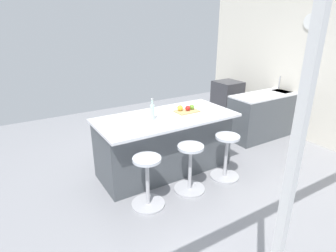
# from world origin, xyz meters

# --- Properties ---
(ground_plane) EXTENTS (7.62, 7.62, 0.00)m
(ground_plane) POSITION_xyz_m (0.00, 0.00, 0.00)
(ground_plane) COLOR gray
(interior_partition_left) EXTENTS (0.15, 4.98, 2.82)m
(interior_partition_left) POSITION_xyz_m (-2.93, 0.00, 1.41)
(interior_partition_left) COLOR silver
(interior_partition_left) RESTS_ON ground_plane
(sink_cabinet) EXTENTS (2.10, 0.60, 1.18)m
(sink_cabinet) POSITION_xyz_m (-2.58, -0.28, 0.46)
(sink_cabinet) COLOR #4C5156
(sink_cabinet) RESTS_ON ground_plane
(oven_range) EXTENTS (0.60, 0.61, 0.87)m
(oven_range) POSITION_xyz_m (-2.58, -1.67, 0.44)
(oven_range) COLOR #38383D
(oven_range) RESTS_ON ground_plane
(kitchen_island) EXTENTS (2.11, 1.01, 0.93)m
(kitchen_island) POSITION_xyz_m (0.17, -0.13, 0.47)
(kitchen_island) COLOR #4C5156
(kitchen_island) RESTS_ON ground_plane
(stool_by_window) EXTENTS (0.44, 0.44, 0.70)m
(stool_by_window) POSITION_xyz_m (-0.50, 0.56, 0.33)
(stool_by_window) COLOR #B7B7BC
(stool_by_window) RESTS_ON ground_plane
(stool_middle) EXTENTS (0.44, 0.44, 0.70)m
(stool_middle) POSITION_xyz_m (0.17, 0.56, 0.33)
(stool_middle) COLOR #B7B7BC
(stool_middle) RESTS_ON ground_plane
(stool_near_camera) EXTENTS (0.44, 0.44, 0.70)m
(stool_near_camera) POSITION_xyz_m (0.84, 0.56, 0.33)
(stool_near_camera) COLOR #B7B7BC
(stool_near_camera) RESTS_ON ground_plane
(cutting_board) EXTENTS (0.36, 0.24, 0.02)m
(cutting_board) POSITION_xyz_m (-0.22, -0.09, 0.94)
(cutting_board) COLOR tan
(cutting_board) RESTS_ON kitchen_island
(apple_red) EXTENTS (0.08, 0.08, 0.08)m
(apple_red) POSITION_xyz_m (-0.23, -0.09, 0.99)
(apple_red) COLOR red
(apple_red) RESTS_ON cutting_board
(apple_yellow) EXTENTS (0.09, 0.09, 0.09)m
(apple_yellow) POSITION_xyz_m (-0.13, -0.15, 0.99)
(apple_yellow) COLOR gold
(apple_yellow) RESTS_ON cutting_board
(apple_green) EXTENTS (0.08, 0.08, 0.08)m
(apple_green) POSITION_xyz_m (-0.32, -0.11, 0.99)
(apple_green) COLOR #609E2D
(apple_green) RESTS_ON cutting_board
(water_bottle) EXTENTS (0.06, 0.06, 0.31)m
(water_bottle) POSITION_xyz_m (0.41, -0.07, 1.05)
(water_bottle) COLOR silver
(water_bottle) RESTS_ON kitchen_island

